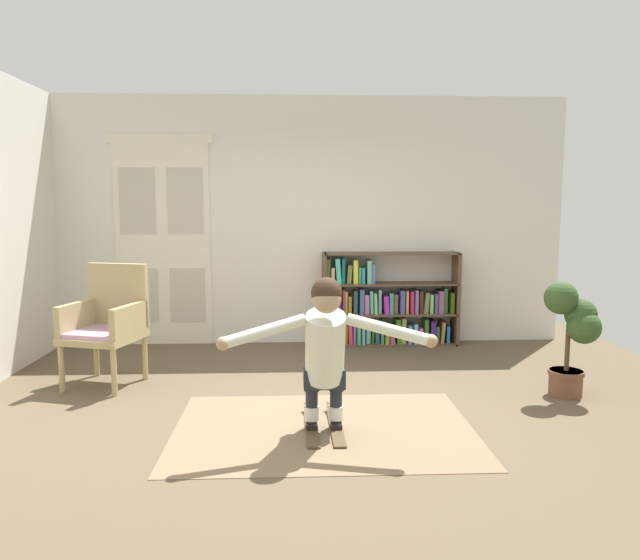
% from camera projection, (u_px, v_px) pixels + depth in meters
% --- Properties ---
extents(ground_plane, '(7.20, 7.20, 0.00)m').
position_uv_depth(ground_plane, '(320.00, 416.00, 4.72)').
color(ground_plane, brown).
extents(back_wall, '(6.00, 0.10, 2.90)m').
position_uv_depth(back_wall, '(311.00, 221.00, 7.12)').
color(back_wall, silver).
rests_on(back_wall, ground).
extents(double_door, '(1.22, 0.05, 2.45)m').
position_uv_depth(double_door, '(163.00, 241.00, 7.01)').
color(double_door, beige).
rests_on(double_door, ground).
extents(rug, '(2.21, 1.57, 0.01)m').
position_uv_depth(rug, '(324.00, 429.00, 4.44)').
color(rug, '#7B654C').
rests_on(rug, ground).
extents(bookshelf, '(1.60, 0.30, 1.09)m').
position_uv_depth(bookshelf, '(386.00, 306.00, 7.07)').
color(bookshelf, brown).
rests_on(bookshelf, ground).
extents(wicker_chair, '(0.74, 0.74, 1.10)m').
position_uv_depth(wicker_chair, '(108.00, 321.00, 5.51)').
color(wicker_chair, tan).
rests_on(wicker_chair, ground).
extents(potted_plant, '(0.46, 0.37, 1.00)m').
position_uv_depth(potted_plant, '(573.00, 330.00, 5.12)').
color(potted_plant, brown).
rests_on(potted_plant, ground).
extents(skis_pair, '(0.28, 0.78, 0.07)m').
position_uv_depth(skis_pair, '(324.00, 425.00, 4.46)').
color(skis_pair, brown).
rests_on(skis_pair, rug).
extents(person_skier, '(1.46, 0.57, 1.09)m').
position_uv_depth(person_skier, '(325.00, 345.00, 4.20)').
color(person_skier, white).
rests_on(person_skier, skis_pair).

